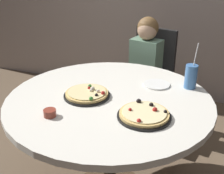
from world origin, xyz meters
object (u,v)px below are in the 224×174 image
(chair_wooden, at_px, (150,74))
(diner_child, at_px, (141,85))
(pizza_veggie, at_px, (87,94))
(plate_small, at_px, (157,84))
(sauce_bowl, at_px, (50,113))
(dining_table, at_px, (109,110))
(pizza_cheese, at_px, (144,114))
(soda_cup, at_px, (191,76))

(chair_wooden, height_order, diner_child, diner_child)
(pizza_veggie, height_order, plate_small, pizza_veggie)
(chair_wooden, distance_m, sauce_bowl, 1.38)
(dining_table, xyz_separation_m, pizza_cheese, (0.27, -0.15, 0.11))
(pizza_veggie, bearing_deg, sauce_bowl, -106.22)
(diner_child, bearing_deg, pizza_cheese, -73.83)
(dining_table, distance_m, pizza_veggie, 0.18)
(soda_cup, bearing_deg, dining_table, -143.99)
(chair_wooden, height_order, pizza_cheese, chair_wooden)
(pizza_veggie, distance_m, plate_small, 0.49)
(pizza_cheese, xyz_separation_m, soda_cup, (0.18, 0.48, 0.06))
(chair_wooden, height_order, sauce_bowl, chair_wooden)
(diner_child, height_order, sauce_bowl, diner_child)
(dining_table, height_order, chair_wooden, chair_wooden)
(dining_table, height_order, plate_small, plate_small)
(sauce_bowl, bearing_deg, soda_cup, 44.40)
(diner_child, bearing_deg, plate_small, -64.78)
(pizza_veggie, xyz_separation_m, soda_cup, (0.59, 0.36, 0.06))
(chair_wooden, xyz_separation_m, sauce_bowl, (-0.24, -1.33, 0.24))
(dining_table, bearing_deg, diner_child, 91.16)
(sauce_bowl, xyz_separation_m, plate_small, (0.46, 0.62, -0.02))
(diner_child, distance_m, soda_cup, 0.77)
(chair_wooden, distance_m, pizza_cheese, 1.21)
(chair_wooden, relative_size, pizza_veggie, 3.25)
(diner_child, height_order, plate_small, diner_child)
(diner_child, xyz_separation_m, pizza_cheese, (0.28, -0.98, 0.28))
(diner_child, distance_m, pizza_veggie, 0.91)
(chair_wooden, xyz_separation_m, soda_cup, (0.43, -0.67, 0.30))
(dining_table, height_order, pizza_cheese, pizza_cheese)
(pizza_veggie, distance_m, pizza_cheese, 0.42)
(diner_child, bearing_deg, dining_table, -88.84)
(sauce_bowl, bearing_deg, dining_table, 56.20)
(chair_wooden, bearing_deg, pizza_veggie, -98.51)
(plate_small, bearing_deg, sauce_bowl, -126.36)
(chair_wooden, distance_m, soda_cup, 0.86)
(dining_table, distance_m, chair_wooden, 1.01)
(chair_wooden, relative_size, diner_child, 0.88)
(diner_child, xyz_separation_m, plate_small, (0.25, -0.53, 0.27))
(dining_table, relative_size, sauce_bowl, 18.41)
(soda_cup, height_order, plate_small, soda_cup)
(plate_small, bearing_deg, soda_cup, 10.05)
(chair_wooden, bearing_deg, plate_small, -73.21)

